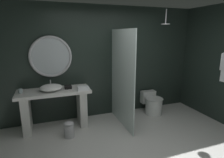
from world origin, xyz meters
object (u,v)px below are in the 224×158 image
object	(u,v)px
tumbler_cup	(20,91)
round_wall_mirror	(51,57)
toilet	(152,104)
waste_bin	(69,129)
rain_shower_head	(166,23)
tissue_box	(68,87)
folded_hand_towel	(83,88)
vessel_sink	(51,88)

from	to	relation	value
tumbler_cup	round_wall_mirror	bearing A→B (deg)	23.07
toilet	waste_bin	bearing A→B (deg)	-168.18
rain_shower_head	waste_bin	distance (m)	3.09
tissue_box	round_wall_mirror	bearing A→B (deg)	137.66
round_wall_mirror	folded_hand_towel	world-z (taller)	round_wall_mirror
vessel_sink	round_wall_mirror	bearing A→B (deg)	80.67
tumbler_cup	toilet	bearing A→B (deg)	-1.07
tumbler_cup	tissue_box	distance (m)	0.91
vessel_sink	waste_bin	world-z (taller)	vessel_sink
rain_shower_head	folded_hand_towel	bearing A→B (deg)	-179.05
toilet	folded_hand_towel	bearing A→B (deg)	-175.13
vessel_sink	folded_hand_towel	size ratio (longest dim) A/B	2.01
tumbler_cup	folded_hand_towel	size ratio (longest dim) A/B	0.38
vessel_sink	folded_hand_towel	distance (m)	0.64
tumbler_cup	round_wall_mirror	distance (m)	0.91
toilet	tumbler_cup	bearing A→B (deg)	178.93
tissue_box	round_wall_mirror	distance (m)	0.74
rain_shower_head	tumbler_cup	bearing A→B (deg)	176.79
vessel_sink	round_wall_mirror	world-z (taller)	round_wall_mirror
folded_hand_towel	vessel_sink	bearing A→B (deg)	165.74
tumbler_cup	round_wall_mirror	size ratio (longest dim) A/B	0.10
rain_shower_head	vessel_sink	bearing A→B (deg)	177.16
tumbler_cup	rain_shower_head	distance (m)	3.39
tumbler_cup	folded_hand_towel	distance (m)	1.21
tissue_box	folded_hand_towel	size ratio (longest dim) A/B	0.65
tumbler_cup	waste_bin	size ratio (longest dim) A/B	0.27
tissue_box	folded_hand_towel	distance (m)	0.35
folded_hand_towel	toilet	bearing A→B (deg)	4.87
tumbler_cup	vessel_sink	bearing A→B (deg)	-4.86
rain_shower_head	tissue_box	bearing A→B (deg)	175.47
rain_shower_head	folded_hand_towel	distance (m)	2.34
toilet	waste_bin	world-z (taller)	toilet
tumbler_cup	waste_bin	distance (m)	1.21
toilet	tissue_box	bearing A→B (deg)	178.45
rain_shower_head	toilet	xyz separation A→B (m)	(-0.15, 0.12, -1.96)
folded_hand_towel	tissue_box	bearing A→B (deg)	143.73
round_wall_mirror	toilet	size ratio (longest dim) A/B	1.43
tumbler_cup	rain_shower_head	xyz separation A→B (m)	(3.12, -0.18, 1.33)
toilet	round_wall_mirror	bearing A→B (deg)	172.23
tissue_box	waste_bin	xyz separation A→B (m)	(-0.08, -0.50, -0.71)
toilet	folded_hand_towel	distance (m)	1.89
round_wall_mirror	folded_hand_towel	bearing A→B (deg)	-39.49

